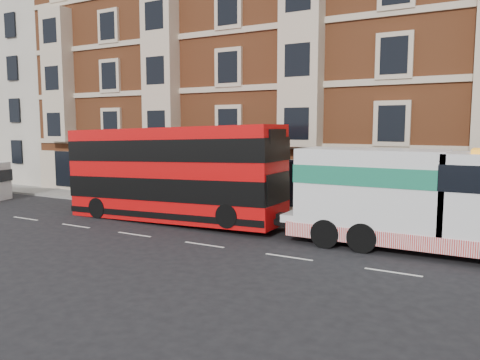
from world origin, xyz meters
TOP-DOWN VIEW (x-y plane):
  - ground at (0.00, 0.00)m, footprint 120.00×120.00m
  - sidewalk at (0.00, 7.50)m, footprint 90.00×3.00m
  - victorian_terrace at (0.50, 15.00)m, footprint 45.00×12.00m
  - cream_block at (-30.00, 14.00)m, footprint 16.00×10.00m
  - lamp_post_west at (-6.00, 6.20)m, footprint 0.35×0.15m
  - double_decker_bus at (-4.32, 3.40)m, footprint 12.55×2.88m
  - tow_truck at (7.75, 3.40)m, footprint 10.05×2.97m
  - pedestrian at (-10.89, 6.44)m, footprint 0.74×0.74m

SIDE VIEW (x-z plane):
  - ground at x=0.00m, z-range 0.00..0.00m
  - sidewalk at x=0.00m, z-range 0.00..0.15m
  - pedestrian at x=-10.89m, z-range 0.15..1.89m
  - tow_truck at x=7.75m, z-range 0.13..4.32m
  - lamp_post_west at x=-6.00m, z-range 0.50..4.85m
  - double_decker_bus at x=-4.32m, z-range 0.15..5.23m
  - cream_block at x=-30.00m, z-range -0.06..16.74m
  - victorian_terrace at x=0.50m, z-range -0.13..20.27m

